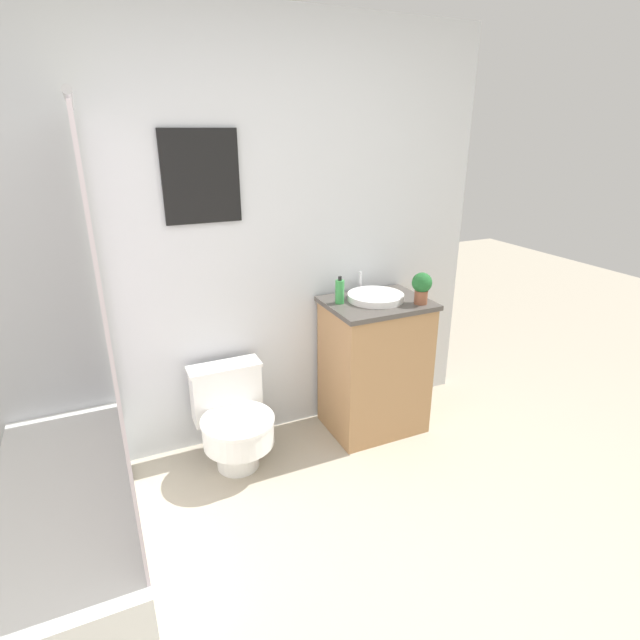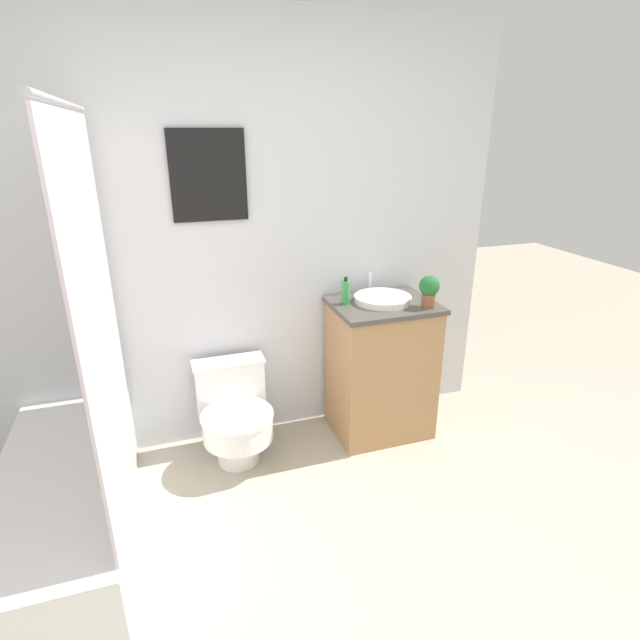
% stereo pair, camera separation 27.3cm
% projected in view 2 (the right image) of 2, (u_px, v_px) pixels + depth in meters
% --- Properties ---
extents(wall_back, '(3.43, 0.07, 2.50)m').
position_uv_depth(wall_back, '(226.00, 244.00, 2.90)').
color(wall_back, silver).
rests_on(wall_back, ground_plane).
extents(shower_area, '(0.58, 1.43, 1.98)m').
position_uv_depth(shower_area, '(69.00, 497.00, 2.33)').
color(shower_area, white).
rests_on(shower_area, ground_plane).
extents(toilet, '(0.43, 0.53, 0.58)m').
position_uv_depth(toilet, '(235.00, 415.00, 2.97)').
color(toilet, white).
rests_on(toilet, ground_plane).
extents(vanity, '(0.63, 0.50, 0.89)m').
position_uv_depth(vanity, '(381.00, 368.00, 3.20)').
color(vanity, '#AD7F51').
rests_on(vanity, ground_plane).
extents(sink, '(0.35, 0.38, 0.13)m').
position_uv_depth(sink, '(383.00, 299.00, 3.05)').
color(sink, white).
rests_on(sink, vanity).
extents(soap_bottle, '(0.06, 0.06, 0.17)m').
position_uv_depth(soap_bottle, '(346.00, 292.00, 3.00)').
color(soap_bottle, green).
rests_on(soap_bottle, vanity).
extents(potted_plant, '(0.12, 0.12, 0.19)m').
position_uv_depth(potted_plant, '(429.00, 289.00, 2.93)').
color(potted_plant, brown).
rests_on(potted_plant, vanity).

